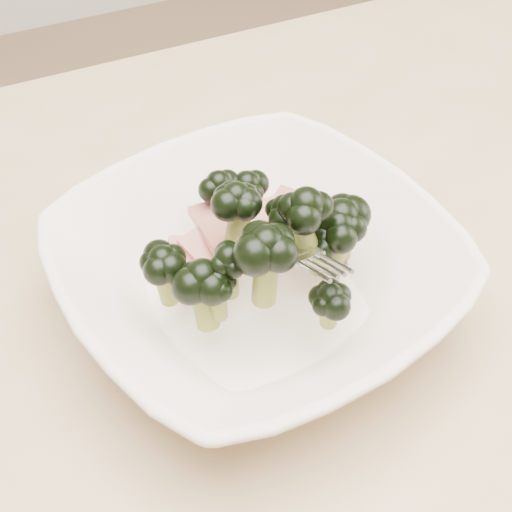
# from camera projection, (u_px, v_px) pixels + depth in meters

# --- Properties ---
(dining_table) EXTENTS (1.20, 0.80, 0.75)m
(dining_table) POSITION_uv_depth(u_px,v_px,m) (266.00, 400.00, 0.59)
(dining_table) COLOR tan
(dining_table) RESTS_ON ground
(broccoli_dish) EXTENTS (0.31, 0.31, 0.12)m
(broccoli_dish) POSITION_uv_depth(u_px,v_px,m) (257.00, 268.00, 0.50)
(broccoli_dish) COLOR white
(broccoli_dish) RESTS_ON dining_table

